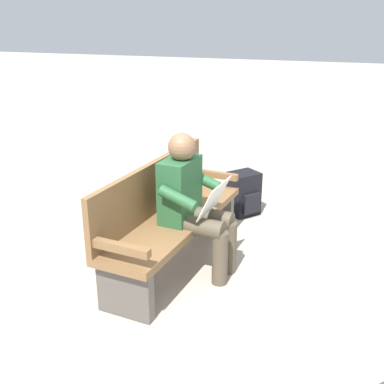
% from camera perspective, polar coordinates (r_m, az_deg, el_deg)
% --- Properties ---
extents(ground_plane, '(40.00, 40.00, 0.00)m').
position_cam_1_polar(ground_plane, '(4.13, -1.94, -8.83)').
color(ground_plane, '#A89E8E').
extents(bench_near, '(1.83, 0.63, 0.90)m').
position_cam_1_polar(bench_near, '(3.95, -2.94, -2.81)').
color(bench_near, brown).
rests_on(bench_near, ground).
extents(person_seated, '(0.59, 0.60, 1.18)m').
position_cam_1_polar(person_seated, '(3.78, 0.06, -1.12)').
color(person_seated, '#23512D').
rests_on(person_seated, ground).
extents(backpack, '(0.39, 0.39, 0.47)m').
position_cam_1_polar(backpack, '(5.09, 6.33, -0.20)').
color(backpack, black).
rests_on(backpack, ground).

